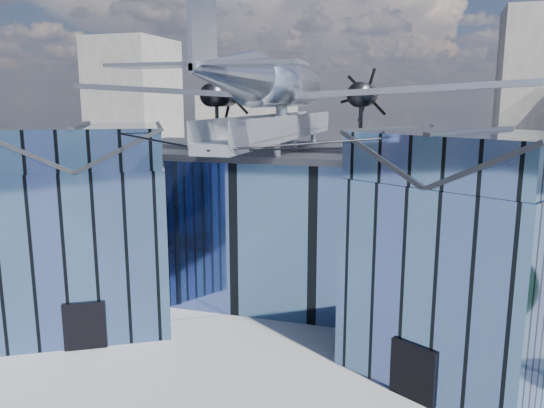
# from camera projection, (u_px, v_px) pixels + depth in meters

# --- Properties ---
(ground_plane) EXTENTS (120.00, 120.00, 0.00)m
(ground_plane) POSITION_uv_depth(u_px,v_px,m) (262.00, 334.00, 30.33)
(ground_plane) COLOR gray
(museum) EXTENTS (32.88, 24.50, 17.60)m
(museum) POSITION_uv_depth(u_px,v_px,m) (289.00, 218.00, 34.74)
(museum) COLOR #4B699A
(museum) RESTS_ON ground
(bg_towers) EXTENTS (77.00, 24.50, 26.00)m
(bg_towers) POSITION_uv_depth(u_px,v_px,m) (380.00, 123.00, 75.45)
(bg_towers) COLOR gray
(bg_towers) RESTS_ON ground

